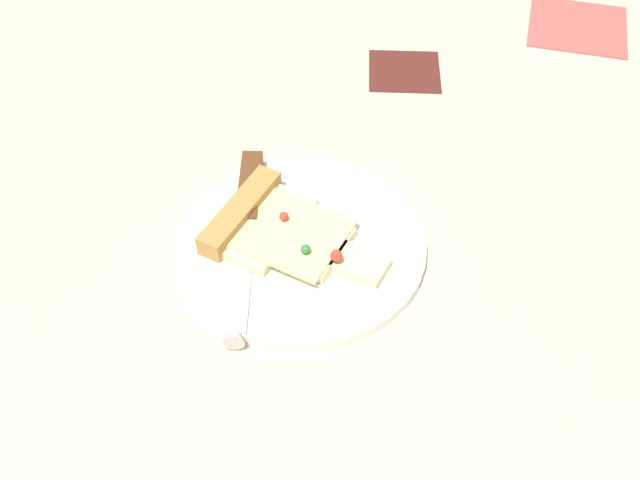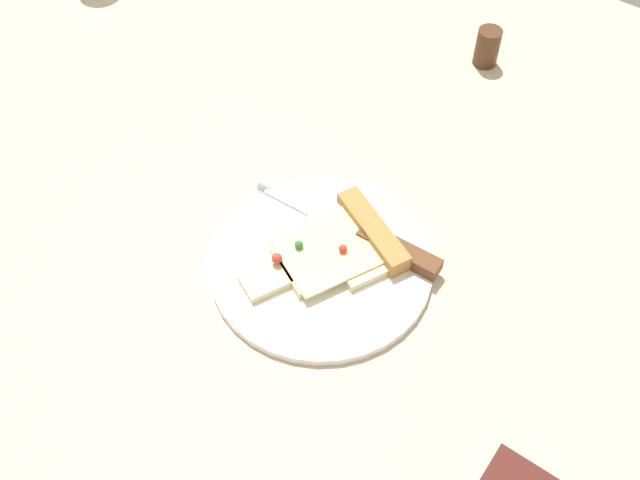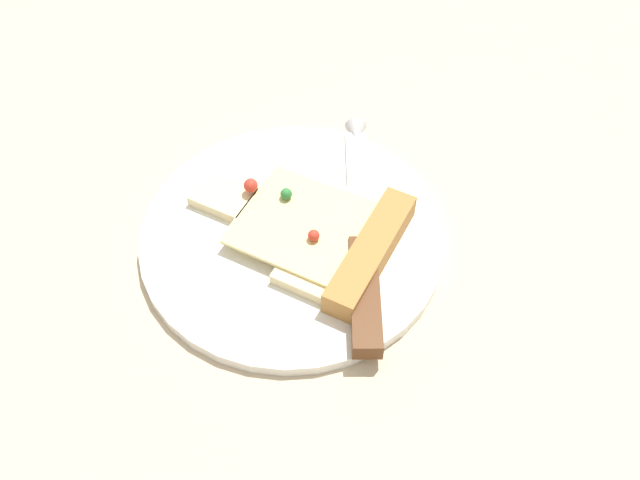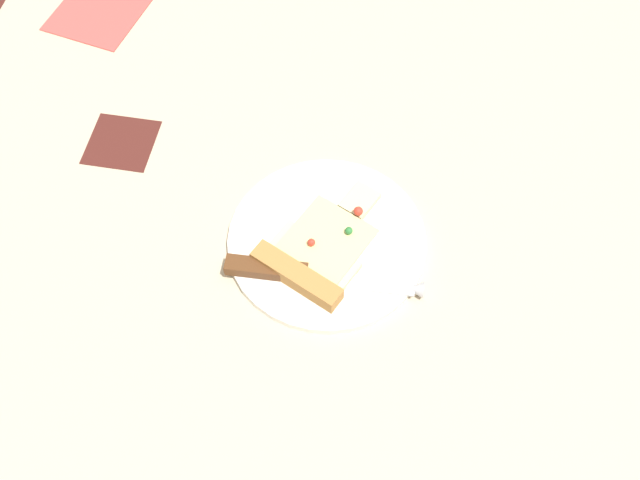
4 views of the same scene
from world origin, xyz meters
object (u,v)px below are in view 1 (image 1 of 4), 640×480
(knife, at_px, (246,221))
(napkin, at_px, (578,26))
(pizza_slice, at_px, (278,229))
(plate, at_px, (301,247))

(knife, bearing_deg, napkin, -137.53)
(napkin, bearing_deg, pizza_slice, -42.31)
(knife, distance_m, napkin, 0.57)
(knife, xyz_separation_m, napkin, (-0.40, 0.41, -0.01))
(plate, height_order, napkin, plate)
(plate, xyz_separation_m, knife, (-0.02, -0.06, 0.01))
(knife, height_order, napkin, knife)
(pizza_slice, bearing_deg, napkin, 163.17)
(knife, relative_size, napkin, 1.85)
(pizza_slice, relative_size, napkin, 1.47)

